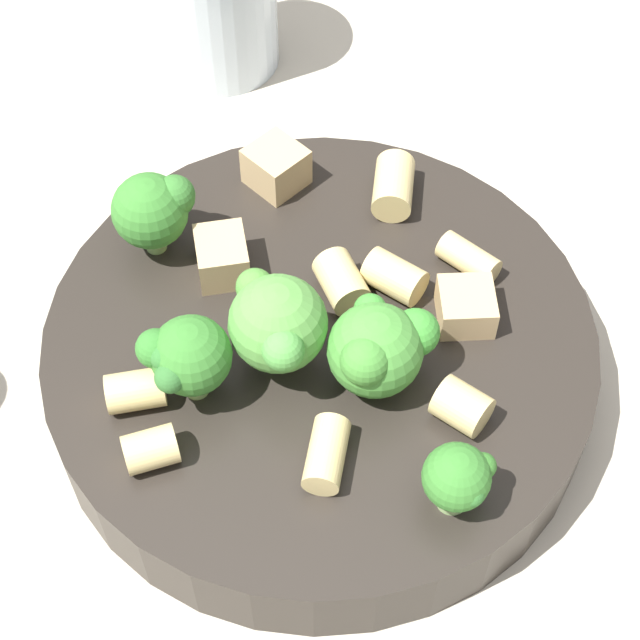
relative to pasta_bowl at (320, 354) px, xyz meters
The scene contains 19 objects.
ground_plane 0.02m from the pasta_bowl, ahead, with size 2.00×2.00×0.00m, color #BCB29E.
pasta_bowl is the anchor object (origin of this frame).
broccoli_floret_0 0.05m from the pasta_bowl, 159.03° to the left, with size 0.04×0.05×0.05m.
broccoli_floret_1 0.05m from the pasta_bowl, 112.84° to the right, with size 0.04×0.04×0.04m.
broccoli_floret_2 0.07m from the pasta_bowl, 142.44° to the left, with size 0.04×0.04×0.04m.
broccoli_floret_3 0.10m from the pasta_bowl, 123.42° to the right, with size 0.03×0.03×0.03m.
broccoli_floret_4 0.09m from the pasta_bowl, 79.16° to the left, with size 0.04×0.03×0.04m.
rigatoni_0 0.08m from the pasta_bowl, 138.05° to the left, with size 0.02×0.02×0.02m, color #E0C67F.
rigatoni_1 0.09m from the pasta_bowl, ahead, with size 0.02×0.02×0.03m, color #E0C67F.
rigatoni_2 0.07m from the pasta_bowl, 154.03° to the right, with size 0.01×0.01×0.03m, color #E0C67F.
rigatoni_3 0.03m from the pasta_bowl, ahead, with size 0.02×0.02×0.02m, color #E0C67F.
rigatoni_4 0.08m from the pasta_bowl, 37.43° to the right, with size 0.01×0.01×0.03m, color #E0C67F.
rigatoni_5 0.09m from the pasta_bowl, 156.26° to the left, with size 0.02×0.02×0.02m, color #E0C67F.
rigatoni_6 0.07m from the pasta_bowl, 102.73° to the right, with size 0.02×0.02×0.02m, color #E0C67F.
rigatoni_7 0.05m from the pasta_bowl, 29.20° to the right, with size 0.02×0.02×0.03m, color #E0C67F.
chicken_chunk_0 0.09m from the pasta_bowl, 36.68° to the left, with size 0.02×0.02×0.02m, color tan.
chicken_chunk_1 0.06m from the pasta_bowl, 74.71° to the left, with size 0.03×0.02×0.02m, color tan.
chicken_chunk_2 0.07m from the pasta_bowl, 58.43° to the right, with size 0.02×0.02×0.02m, color tan.
drinking_glass 0.22m from the pasta_bowl, 38.16° to the left, with size 0.07×0.07×0.09m.
Camera 1 is at (-0.24, -0.10, 0.40)m, focal length 60.00 mm.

